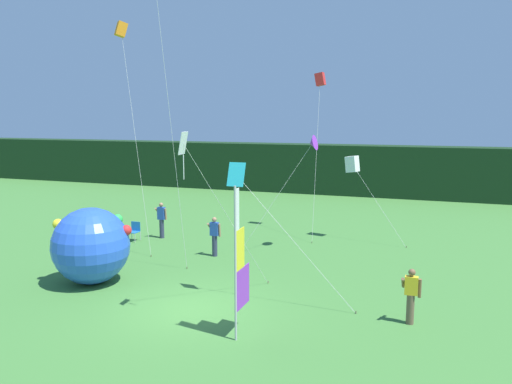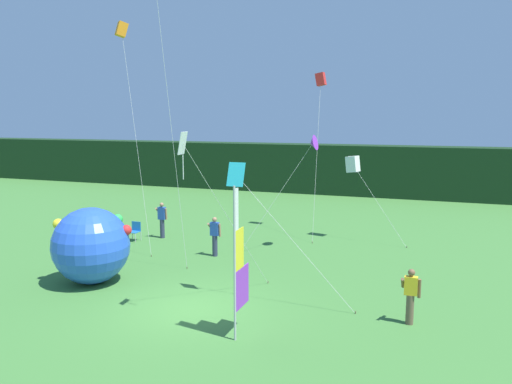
{
  "view_description": "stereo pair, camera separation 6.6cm",
  "coord_description": "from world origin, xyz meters",
  "px_view_note": "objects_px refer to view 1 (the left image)",
  "views": [
    {
      "loc": [
        6.86,
        -13.33,
        5.88
      ],
      "look_at": [
        0.74,
        3.95,
        3.12
      ],
      "focal_mm": 35.58,
      "sensor_mm": 36.0,
      "label": 1
    },
    {
      "loc": [
        6.93,
        -13.31,
        5.88
      ],
      "look_at": [
        0.74,
        3.95,
        3.12
      ],
      "focal_mm": 35.58,
      "sensor_mm": 36.0,
      "label": 2
    }
  ],
  "objects_px": {
    "inflatable_balloon": "(91,246)",
    "kite_cyan_diamond_3": "(242,182)",
    "kite_red_box_5": "(320,80)",
    "banner_flag": "(240,265)",
    "kite_purple_delta_6": "(312,144)",
    "person_near_banner": "(162,219)",
    "kite_white_box_0": "(352,164)",
    "kite_white_diamond_1": "(191,157)",
    "folding_chair": "(134,230)",
    "kite_orange_box_2": "(121,31)",
    "person_far_left": "(215,235)",
    "person_mid_field": "(411,295)"
  },
  "relations": [
    {
      "from": "kite_cyan_diamond_3",
      "to": "kite_white_diamond_1",
      "type": "bearing_deg",
      "value": -113.87
    },
    {
      "from": "person_mid_field",
      "to": "person_far_left",
      "type": "bearing_deg",
      "value": 150.56
    },
    {
      "from": "person_mid_field",
      "to": "banner_flag",
      "type": "bearing_deg",
      "value": -151.14
    },
    {
      "from": "kite_red_box_5",
      "to": "kite_purple_delta_6",
      "type": "distance_m",
      "value": 4.89
    },
    {
      "from": "person_far_left",
      "to": "person_mid_field",
      "type": "bearing_deg",
      "value": -29.44
    },
    {
      "from": "folding_chair",
      "to": "kite_white_diamond_1",
      "type": "relative_size",
      "value": 0.16
    },
    {
      "from": "kite_orange_box_2",
      "to": "kite_cyan_diamond_3",
      "type": "xyz_separation_m",
      "value": [
        7.46,
        -4.81,
        -5.71
      ]
    },
    {
      "from": "kite_white_diamond_1",
      "to": "kite_cyan_diamond_3",
      "type": "bearing_deg",
      "value": 66.13
    },
    {
      "from": "person_mid_field",
      "to": "folding_chair",
      "type": "height_order",
      "value": "person_mid_field"
    },
    {
      "from": "person_near_banner",
      "to": "person_far_left",
      "type": "xyz_separation_m",
      "value": [
        3.74,
        -2.09,
        -0.04
      ]
    },
    {
      "from": "banner_flag",
      "to": "kite_cyan_diamond_3",
      "type": "bearing_deg",
      "value": 109.92
    },
    {
      "from": "inflatable_balloon",
      "to": "kite_white_diamond_1",
      "type": "distance_m",
      "value": 5.96
    },
    {
      "from": "person_near_banner",
      "to": "kite_orange_box_2",
      "type": "distance_m",
      "value": 8.77
    },
    {
      "from": "person_near_banner",
      "to": "kite_red_box_5",
      "type": "xyz_separation_m",
      "value": [
        6.78,
        4.06,
        6.68
      ]
    },
    {
      "from": "kite_white_box_0",
      "to": "kite_orange_box_2",
      "type": "height_order",
      "value": "kite_orange_box_2"
    },
    {
      "from": "kite_orange_box_2",
      "to": "kite_cyan_diamond_3",
      "type": "distance_m",
      "value": 10.56
    },
    {
      "from": "banner_flag",
      "to": "kite_purple_delta_6",
      "type": "relative_size",
      "value": 0.81
    },
    {
      "from": "inflatable_balloon",
      "to": "person_far_left",
      "type": "bearing_deg",
      "value": 60.02
    },
    {
      "from": "kite_orange_box_2",
      "to": "kite_purple_delta_6",
      "type": "xyz_separation_m",
      "value": [
        8.2,
        1.67,
        -4.83
      ]
    },
    {
      "from": "person_near_banner",
      "to": "inflatable_balloon",
      "type": "bearing_deg",
      "value": -81.0
    },
    {
      "from": "person_near_banner",
      "to": "kite_white_diamond_1",
      "type": "xyz_separation_m",
      "value": [
        5.77,
        -8.16,
        3.78
      ]
    },
    {
      "from": "banner_flag",
      "to": "person_far_left",
      "type": "relative_size",
      "value": 2.46
    },
    {
      "from": "kite_white_box_0",
      "to": "kite_white_diamond_1",
      "type": "xyz_separation_m",
      "value": [
        -2.88,
        -11.06,
        1.1
      ]
    },
    {
      "from": "folding_chair",
      "to": "kite_red_box_5",
      "type": "height_order",
      "value": "kite_red_box_5"
    },
    {
      "from": "kite_white_box_0",
      "to": "kite_white_diamond_1",
      "type": "distance_m",
      "value": 11.48
    },
    {
      "from": "banner_flag",
      "to": "person_near_banner",
      "type": "distance_m",
      "value": 11.85
    },
    {
      "from": "person_near_banner",
      "to": "kite_white_diamond_1",
      "type": "bearing_deg",
      "value": -54.73
    },
    {
      "from": "kite_white_box_0",
      "to": "banner_flag",
      "type": "bearing_deg",
      "value": -95.11
    },
    {
      "from": "person_far_left",
      "to": "kite_red_box_5",
      "type": "distance_m",
      "value": 9.6
    },
    {
      "from": "inflatable_balloon",
      "to": "kite_cyan_diamond_3",
      "type": "height_order",
      "value": "kite_cyan_diamond_3"
    },
    {
      "from": "person_near_banner",
      "to": "kite_white_box_0",
      "type": "bearing_deg",
      "value": 18.5
    },
    {
      "from": "kite_white_diamond_1",
      "to": "kite_red_box_5",
      "type": "xyz_separation_m",
      "value": [
        1.01,
        12.22,
        2.9
      ]
    },
    {
      "from": "kite_orange_box_2",
      "to": "person_near_banner",
      "type": "bearing_deg",
      "value": 59.97
    },
    {
      "from": "person_near_banner",
      "to": "kite_red_box_5",
      "type": "relative_size",
      "value": 0.22
    },
    {
      "from": "banner_flag",
      "to": "kite_white_diamond_1",
      "type": "distance_m",
      "value": 3.4
    },
    {
      "from": "kite_white_diamond_1",
      "to": "kite_purple_delta_6",
      "type": "relative_size",
      "value": 1.07
    },
    {
      "from": "person_mid_field",
      "to": "person_far_left",
      "type": "height_order",
      "value": "person_far_left"
    },
    {
      "from": "banner_flag",
      "to": "kite_cyan_diamond_3",
      "type": "height_order",
      "value": "kite_cyan_diamond_3"
    },
    {
      "from": "kite_cyan_diamond_3",
      "to": "kite_red_box_5",
      "type": "height_order",
      "value": "kite_red_box_5"
    },
    {
      "from": "folding_chair",
      "to": "kite_white_diamond_1",
      "type": "height_order",
      "value": "kite_white_diamond_1"
    },
    {
      "from": "inflatable_balloon",
      "to": "kite_cyan_diamond_3",
      "type": "relative_size",
      "value": 0.61
    },
    {
      "from": "banner_flag",
      "to": "kite_red_box_5",
      "type": "height_order",
      "value": "kite_red_box_5"
    },
    {
      "from": "inflatable_balloon",
      "to": "banner_flag",
      "type": "bearing_deg",
      "value": -19.62
    },
    {
      "from": "kite_cyan_diamond_3",
      "to": "banner_flag",
      "type": "bearing_deg",
      "value": -70.08
    },
    {
      "from": "kite_white_box_0",
      "to": "kite_cyan_diamond_3",
      "type": "height_order",
      "value": "kite_cyan_diamond_3"
    },
    {
      "from": "kite_cyan_diamond_3",
      "to": "folding_chair",
      "type": "bearing_deg",
      "value": 144.42
    },
    {
      "from": "folding_chair",
      "to": "kite_purple_delta_6",
      "type": "distance_m",
      "value": 9.37
    },
    {
      "from": "person_mid_field",
      "to": "kite_white_diamond_1",
      "type": "height_order",
      "value": "kite_white_diamond_1"
    },
    {
      "from": "kite_red_box_5",
      "to": "banner_flag",
      "type": "bearing_deg",
      "value": -86.46
    },
    {
      "from": "kite_cyan_diamond_3",
      "to": "kite_purple_delta_6",
      "type": "bearing_deg",
      "value": 83.45
    }
  ]
}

